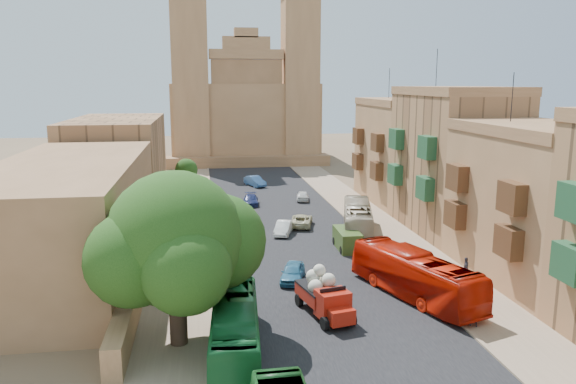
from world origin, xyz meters
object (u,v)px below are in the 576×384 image
object	(u,v)px
bus_green_north	(235,329)
street_tree_b	(180,208)
street_tree_d	(186,170)
pedestrian_a	(474,312)
olive_pickup	(347,240)
car_white_a	(283,228)
car_blue_b	(255,181)
car_cream	(301,220)
bus_cream_east	(358,219)
car_blue_a	(293,272)
bus_red_east	(415,275)
pedestrian_c	(466,268)
red_truck	(324,295)
car_white_b	(303,196)
car_dkblue	(251,200)
street_tree_c	(184,188)
ficus_tree	(177,244)
church	(244,108)
street_tree_a	(174,246)

from	to	relation	value
bus_green_north	street_tree_b	bearing A→B (deg)	103.01
street_tree_d	pedestrian_a	xyz separation A→B (m)	(17.59, -44.46, -2.07)
street_tree_d	olive_pickup	size ratio (longest dim) A/B	1.08
street_tree_b	car_white_a	bearing A→B (deg)	9.46
car_blue_b	car_cream	bearing A→B (deg)	-105.50
bus_cream_east	car_blue_a	distance (m)	14.47
street_tree_d	car_cream	world-z (taller)	street_tree_d
bus_red_east	car_blue_a	distance (m)	8.78
bus_green_north	pedestrian_c	world-z (taller)	bus_green_north
bus_cream_east	car_white_a	bearing A→B (deg)	7.33
red_truck	bus_green_north	size ratio (longest dim) A/B	0.54
car_white_b	pedestrian_c	bearing A→B (deg)	113.34
car_blue_b	car_dkblue	bearing A→B (deg)	-119.45
red_truck	pedestrian_a	size ratio (longest dim) A/B	2.98
street_tree_c	car_white_a	bearing A→B (deg)	-47.64
car_white_b	bus_red_east	bearing A→B (deg)	103.15
olive_pickup	street_tree_d	bearing A→B (deg)	116.99
car_white_a	ficus_tree	bearing A→B (deg)	-94.58
olive_pickup	car_dkblue	world-z (taller)	olive_pickup
ficus_tree	street_tree_d	bearing A→B (deg)	90.76
car_cream	pedestrian_a	bearing A→B (deg)	118.23
street_tree_b	car_cream	xyz separation A→B (m)	(11.71, 4.30, -2.59)
bus_cream_east	car_white_b	xyz separation A→B (m)	(-2.44, 15.83, -0.86)
street_tree_d	street_tree_c	bearing A→B (deg)	-90.00
bus_cream_east	car_white_a	xyz separation A→B (m)	(-7.00, 0.84, -0.85)
car_blue_b	pedestrian_c	bearing A→B (deg)	-95.18
bus_red_east	car_blue_a	xyz separation A→B (m)	(-7.53, 4.41, -0.90)
street_tree_d	car_dkblue	xyz separation A→B (m)	(7.59, -8.92, -2.39)
bus_red_east	pedestrian_c	world-z (taller)	bus_red_east
street_tree_b	street_tree_d	distance (m)	24.00
car_cream	bus_red_east	bearing A→B (deg)	116.61
ficus_tree	car_white_a	world-z (taller)	ficus_tree
red_truck	car_white_a	size ratio (longest dim) A/B	1.45
red_truck	car_white_b	bearing A→B (deg)	81.96
car_blue_b	pedestrian_a	xyz separation A→B (m)	(8.35, -47.61, 0.21)
street_tree_c	olive_pickup	world-z (taller)	street_tree_c
church	car_blue_a	distance (m)	66.39
car_white_b	car_white_a	bearing A→B (deg)	83.06
street_tree_d	bus_green_north	size ratio (longest dim) A/B	0.44
church	pedestrian_a	bearing A→B (deg)	-84.22
street_tree_a	car_dkblue	bearing A→B (deg)	74.33
street_tree_b	bus_cream_east	bearing A→B (deg)	2.60
car_white_a	street_tree_a	bearing A→B (deg)	-107.10
pedestrian_c	street_tree_c	bearing A→B (deg)	-121.17
ficus_tree	car_white_a	distance (m)	23.89
street_tree_a	car_blue_a	distance (m)	8.75
bus_cream_east	car_dkblue	world-z (taller)	bus_cream_east
bus_green_north	car_blue_a	distance (m)	11.68
street_tree_c	ficus_tree	bearing A→B (deg)	-88.95
car_dkblue	street_tree_a	bearing A→B (deg)	-101.19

